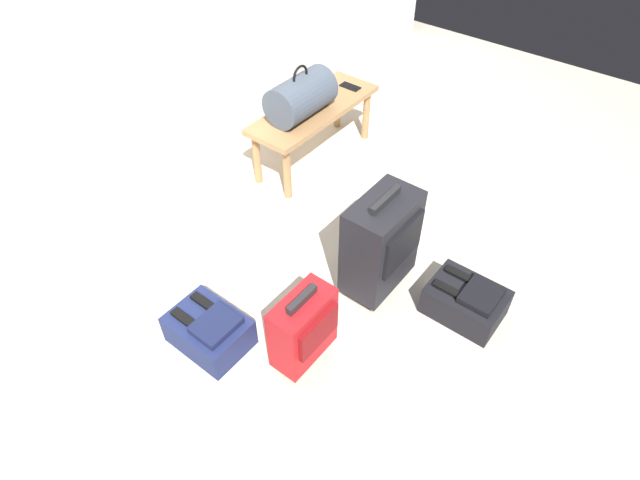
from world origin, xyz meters
TOP-DOWN VIEW (x-y plane):
  - ground_plane at (0.00, 0.00)m, footprint 6.60×6.60m
  - bench at (0.73, 1.00)m, footprint 1.00×0.36m
  - duffel_bag_slate at (0.60, 1.00)m, footprint 0.44×0.26m
  - cell_phone at (1.09, 0.97)m, footprint 0.07×0.14m
  - suitcase_upright_charcoal at (0.02, 0.00)m, footprint 0.41×0.26m
  - suitcase_small_red at (-0.59, 0.01)m, footprint 0.32×0.18m
  - backpack_dark at (0.13, -0.47)m, footprint 0.28×0.38m
  - backpack_navy at (-0.81, 0.44)m, footprint 0.28×0.38m

SIDE VIEW (x-z plane):
  - ground_plane at x=0.00m, z-range 0.00..0.00m
  - backpack_dark at x=0.13m, z-range -0.01..0.20m
  - backpack_navy at x=-0.81m, z-range -0.01..0.20m
  - suitcase_small_red at x=-0.59m, z-range 0.01..0.47m
  - suitcase_upright_charcoal at x=0.02m, z-range 0.01..0.63m
  - bench at x=0.73m, z-range 0.14..0.55m
  - cell_phone at x=1.09m, z-range 0.41..0.42m
  - duffel_bag_slate at x=0.60m, z-range 0.37..0.71m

